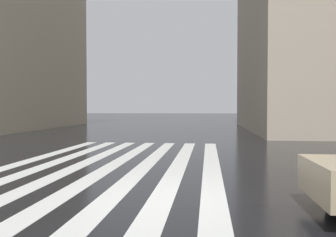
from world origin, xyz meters
The scene contains 2 objects.
ground_plane centered at (0.00, 0.00, 0.00)m, with size 220.00×220.00×0.00m, color black.
zebra_crossing centered at (4.00, 2.22, 0.00)m, with size 13.00×6.50×0.01m.
Camera 1 is at (-6.73, -0.67, 1.75)m, focal length 37.41 mm.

